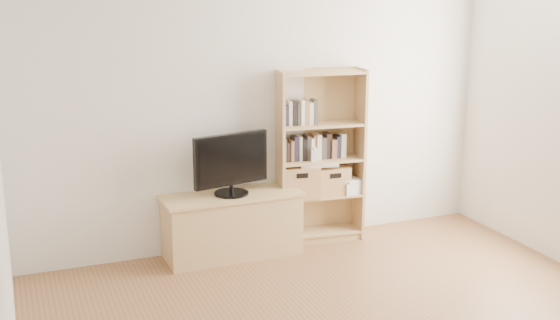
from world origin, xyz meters
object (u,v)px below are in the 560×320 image
tv_stand (232,226)px  laptop (318,163)px  basket_right (330,180)px  bookshelf (320,157)px  television (231,164)px  baby_monitor (314,156)px  basket_left (298,181)px

tv_stand → laptop: size_ratio=3.40×
tv_stand → basket_right: (1.00, 0.07, 0.31)m
tv_stand → bookshelf: 1.06m
tv_stand → television: 0.58m
tv_stand → basket_right: size_ratio=3.73×
baby_monitor → laptop: (0.06, 0.06, -0.09)m
television → baby_monitor: 0.80m
television → laptop: television is taller
baby_monitor → basket_right: bearing=30.3°
television → baby_monitor: (0.80, -0.00, -0.00)m
bookshelf → laptop: size_ratio=4.62×
basket_right → baby_monitor: bearing=-158.4°
television → laptop: 0.87m
baby_monitor → basket_right: 0.34m
baby_monitor → basket_left: size_ratio=0.32×
tv_stand → baby_monitor: bearing=-1.0°
laptop → tv_stand: bearing=-163.0°
tv_stand → laptop: bearing=3.1°
baby_monitor → basket_right: size_ratio=0.35×
bookshelf → television: (-0.90, -0.08, 0.04)m
tv_stand → baby_monitor: baby_monitor is taller
tv_stand → television: size_ratio=1.69×
bookshelf → basket_right: (0.10, -0.01, -0.23)m
tv_stand → baby_monitor: 0.99m
bookshelf → television: 0.91m
basket_right → bookshelf: bearing=174.6°
basket_left → laptop: bearing=-3.3°
basket_right → laptop: laptop is taller
television → basket_left: bearing=-3.5°
basket_left → laptop: laptop is taller
tv_stand → basket_left: basket_left is taller
baby_monitor → basket_right: (0.20, 0.07, -0.27)m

